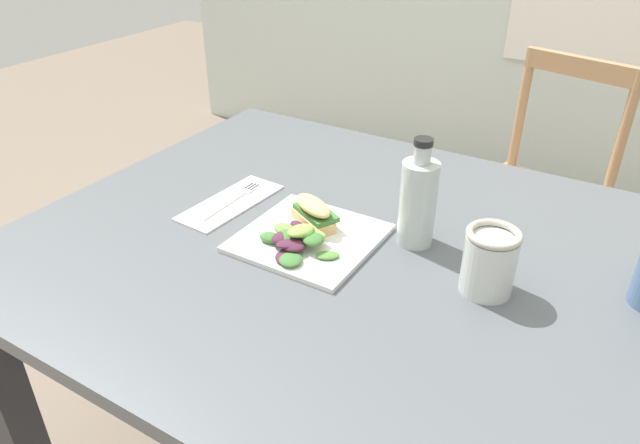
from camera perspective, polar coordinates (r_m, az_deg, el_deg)
dining_table at (r=1.18m, az=2.16°, el=-6.56°), size 1.22×1.02×0.74m
chair_wooden_far at (r=2.03m, az=20.32°, el=2.55°), size 0.49×0.49×0.87m
plate_lunch at (r=1.12m, az=-1.07°, el=-1.55°), size 0.25×0.25×0.01m
sandwich_half_front at (r=1.13m, az=-0.63°, el=0.94°), size 0.11×0.09×0.06m
salad_mixed_greens at (r=1.07m, az=-2.49°, el=-1.65°), size 0.17×0.14×0.04m
napkin_folded at (r=1.26m, az=-8.74°, el=1.89°), size 0.11×0.25×0.00m
fork_on_napkin at (r=1.27m, az=-8.27°, el=2.36°), size 0.03×0.19×0.00m
bottle_cold_brew at (r=1.09m, az=9.51°, el=1.55°), size 0.07×0.07×0.21m
mason_jar_iced_tea at (r=1.00m, az=16.19°, el=-3.98°), size 0.09×0.09×0.12m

